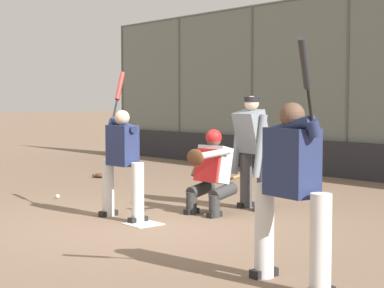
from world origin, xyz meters
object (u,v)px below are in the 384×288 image
(umpire_home, at_px, (252,149))
(batter_on_deck, at_px, (292,187))
(batter_at_plate, at_px, (122,160))
(baseball_loose, at_px, (58,196))
(fielding_glove_on_dirt, at_px, (99,176))
(catcher_behind_plate, at_px, (210,170))
(spare_bat_near_backstop, at_px, (290,184))
(spare_bat_by_padding, at_px, (235,177))

(umpire_home, distance_m, batter_on_deck, 4.14)
(batter_at_plate, xyz_separation_m, umpire_home, (-0.61, -2.00, 0.10))
(baseball_loose, bearing_deg, fielding_glove_on_dirt, -45.53)
(batter_at_plate, xyz_separation_m, batter_on_deck, (-3.76, 0.70, 0.07))
(umpire_home, relative_size, batter_on_deck, 0.80)
(catcher_behind_plate, bearing_deg, baseball_loose, 9.98)
(batter_at_plate, distance_m, batter_on_deck, 3.82)
(batter_at_plate, relative_size, fielding_glove_on_dirt, 7.64)
(spare_bat_near_backstop, bearing_deg, spare_bat_by_padding, -70.46)
(spare_bat_near_backstop, height_order, spare_bat_by_padding, same)
(umpire_home, height_order, baseball_loose, umpire_home)
(catcher_behind_plate, distance_m, fielding_glove_on_dirt, 5.08)
(spare_bat_near_backstop, height_order, baseball_loose, baseball_loose)
(umpire_home, height_order, fielding_glove_on_dirt, umpire_home)
(baseball_loose, bearing_deg, spare_bat_near_backstop, -108.50)
(batter_on_deck, relative_size, baseball_loose, 29.69)
(spare_bat_near_backstop, relative_size, baseball_loose, 11.61)
(spare_bat_near_backstop, distance_m, spare_bat_by_padding, 1.50)
(catcher_behind_plate, relative_size, spare_bat_near_backstop, 1.47)
(batter_at_plate, relative_size, spare_bat_near_backstop, 2.47)
(batter_on_deck, height_order, fielding_glove_on_dirt, batter_on_deck)
(baseball_loose, bearing_deg, batter_on_deck, 171.37)
(baseball_loose, bearing_deg, umpire_home, -149.01)
(umpire_home, height_order, batter_on_deck, batter_on_deck)
(fielding_glove_on_dirt, xyz_separation_m, baseball_loose, (-2.09, 2.13, -0.01))
(spare_bat_near_backstop, bearing_deg, fielding_glove_on_dirt, -40.64)
(spare_bat_near_backstop, relative_size, fielding_glove_on_dirt, 3.09)
(umpire_home, distance_m, baseball_loose, 3.56)
(spare_bat_by_padding, relative_size, baseball_loose, 10.86)
(umpire_home, relative_size, spare_bat_near_backstop, 2.05)
(umpire_home, relative_size, spare_bat_by_padding, 2.19)
(catcher_behind_plate, bearing_deg, batter_on_deck, 139.66)
(umpire_home, bearing_deg, baseball_loose, 37.01)
(batter_on_deck, xyz_separation_m, spare_bat_by_padding, (6.13, -5.23, -0.88))
(spare_bat_near_backstop, relative_size, spare_bat_by_padding, 1.07)
(fielding_glove_on_dirt, distance_m, baseball_loose, 2.98)
(batter_on_deck, relative_size, fielding_glove_on_dirt, 7.90)
(batter_at_plate, xyz_separation_m, spare_bat_near_backstop, (0.87, -4.59, -0.81))
(fielding_glove_on_dirt, bearing_deg, batter_at_plate, 151.98)
(umpire_home, height_order, spare_bat_by_padding, umpire_home)
(umpire_home, distance_m, spare_bat_near_backstop, 3.13)
(catcher_behind_plate, xyz_separation_m, fielding_glove_on_dirt, (4.92, -1.12, -0.61))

